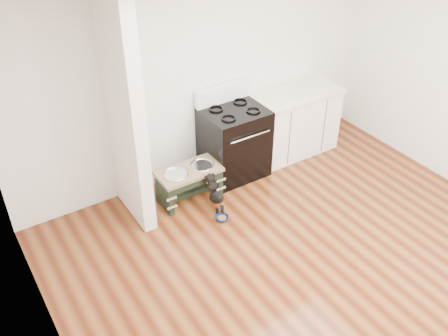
% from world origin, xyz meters
% --- Properties ---
extents(ground, '(5.00, 5.00, 0.00)m').
position_xyz_m(ground, '(0.00, 0.00, 0.00)').
color(ground, '#461C0C').
rests_on(ground, ground).
extents(room_shell, '(5.00, 5.00, 5.00)m').
position_xyz_m(room_shell, '(0.00, 0.00, 1.62)').
color(room_shell, silver).
rests_on(room_shell, ground).
extents(partition_wall, '(0.15, 0.80, 2.70)m').
position_xyz_m(partition_wall, '(-1.18, 2.10, 1.35)').
color(partition_wall, silver).
rests_on(partition_wall, ground).
extents(oven_range, '(0.76, 0.69, 1.14)m').
position_xyz_m(oven_range, '(0.25, 2.16, 0.48)').
color(oven_range, black).
rests_on(oven_range, ground).
extents(cabinet_run, '(1.24, 0.64, 0.91)m').
position_xyz_m(cabinet_run, '(1.23, 2.18, 0.45)').
color(cabinet_run, white).
rests_on(cabinet_run, ground).
extents(dog_feeder, '(0.77, 0.41, 0.44)m').
position_xyz_m(dog_feeder, '(-0.51, 1.98, 0.30)').
color(dog_feeder, black).
rests_on(dog_feeder, ground).
extents(puppy, '(0.13, 0.39, 0.47)m').
position_xyz_m(puppy, '(-0.38, 1.62, 0.26)').
color(puppy, black).
rests_on(puppy, ground).
extents(floor_bowl, '(0.21, 0.21, 0.05)m').
position_xyz_m(floor_bowl, '(-0.41, 1.42, 0.03)').
color(floor_bowl, navy).
rests_on(floor_bowl, ground).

